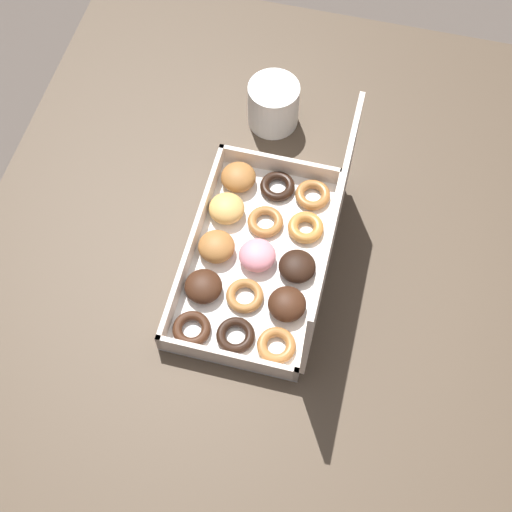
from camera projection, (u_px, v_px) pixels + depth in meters
name	position (u px, v px, depth m)	size (l,w,h in m)	color
ground_plane	(264.00, 407.00, 1.86)	(8.00, 8.00, 0.00)	#564C44
dining_table	(267.00, 296.00, 1.25)	(1.22, 1.00, 0.78)	#4C3D2D
donut_box	(269.00, 250.00, 1.14)	(0.37, 0.23, 0.24)	white
coffee_mug	(273.00, 104.00, 1.28)	(0.09, 0.09, 0.09)	white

